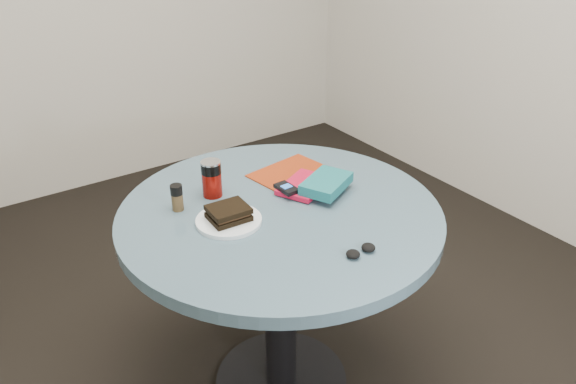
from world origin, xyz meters
TOP-DOWN VIEW (x-y plane):
  - ground at (0.00, 0.00)m, footprint 4.00×4.00m
  - table at (0.00, 0.00)m, footprint 1.00×1.00m
  - plate at (-0.17, 0.02)m, footprint 0.20×0.20m
  - sandwich at (-0.17, 0.02)m, footprint 0.12×0.10m
  - soda_can at (-0.13, 0.20)m, footprint 0.08×0.08m
  - pepper_grinder at (-0.26, 0.17)m, footprint 0.05×0.05m
  - magazine at (0.17, 0.18)m, footprint 0.29×0.23m
  - red_book at (0.14, 0.06)m, footprint 0.22×0.19m
  - novel at (0.18, -0.00)m, footprint 0.21×0.18m
  - mp3_player at (0.06, 0.06)m, footprint 0.05×0.08m
  - headphones at (0.04, -0.33)m, footprint 0.09×0.04m

SIDE VIEW (x-z plane):
  - ground at x=0.00m, z-range 0.00..0.00m
  - table at x=0.00m, z-range 0.21..0.96m
  - magazine at x=0.17m, z-range 0.75..0.75m
  - plate at x=-0.17m, z-range 0.75..0.76m
  - headphones at x=0.04m, z-range 0.75..0.77m
  - red_book at x=0.14m, z-range 0.75..0.77m
  - mp3_player at x=0.06m, z-range 0.77..0.78m
  - sandwich at x=-0.17m, z-range 0.76..0.80m
  - novel at x=0.18m, z-range 0.77..0.80m
  - pepper_grinder at x=-0.26m, z-range 0.75..0.84m
  - soda_can at x=-0.13m, z-range 0.75..0.87m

